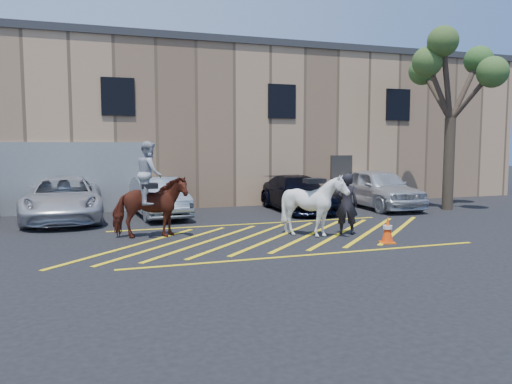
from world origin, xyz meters
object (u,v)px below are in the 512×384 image
object	(u,v)px
car_silver_sedan	(158,197)
traffic_cone	(388,230)
mounted_bay	(150,199)
tree	(452,71)
car_white_suv	(379,188)
car_white_pickup	(64,199)
handler	(347,204)
saddled_white	(314,205)
car_blue_suv	(297,193)

from	to	relation	value
car_silver_sedan	traffic_cone	bearing A→B (deg)	-58.04
car_silver_sedan	mounted_bay	world-z (taller)	mounted_bay
traffic_cone	tree	size ratio (longest dim) A/B	0.10
tree	traffic_cone	bearing A→B (deg)	-140.25
car_white_suv	traffic_cone	world-z (taller)	car_white_suv
car_white_pickup	handler	xyz separation A→B (m)	(8.20, -5.70, 0.15)
mounted_bay	car_white_suv	bearing A→B (deg)	20.63
car_silver_sedan	car_white_suv	world-z (taller)	car_white_suv
handler	car_white_pickup	bearing A→B (deg)	-9.86
handler	traffic_cone	bearing A→B (deg)	131.05
car_silver_sedan	tree	xyz separation A→B (m)	(11.70, -1.82, 4.96)
car_white_suv	traffic_cone	xyz separation A→B (m)	(-3.94, -6.65, -0.48)
car_white_pickup	car_white_suv	xyz separation A→B (m)	(12.58, -0.57, 0.06)
car_white_pickup	car_silver_sedan	size ratio (longest dim) A/B	1.25
saddled_white	car_blue_suv	bearing A→B (deg)	71.63
car_silver_sedan	tree	world-z (taller)	tree
car_white_suv	handler	world-z (taller)	handler
car_silver_sedan	traffic_cone	size ratio (longest dim) A/B	6.12
car_white_suv	tree	distance (m)	5.60
car_silver_sedan	tree	distance (m)	12.84
car_white_suv	car_white_pickup	bearing A→B (deg)	178.86
car_white_suv	saddled_white	bearing A→B (deg)	-135.39
car_white_pickup	tree	size ratio (longest dim) A/B	0.77
car_white_pickup	car_blue_suv	world-z (taller)	car_white_pickup
mounted_bay	tree	size ratio (longest dim) A/B	0.38
car_silver_sedan	car_blue_suv	distance (m)	5.59
tree	mounted_bay	bearing A→B (deg)	-168.90
car_blue_suv	car_white_pickup	bearing A→B (deg)	-179.95
car_silver_sedan	car_white_suv	xyz separation A→B (m)	(9.25, -0.49, 0.11)
car_blue_suv	mounted_bay	world-z (taller)	mounted_bay
car_white_suv	traffic_cone	distance (m)	7.75
car_white_pickup	tree	bearing A→B (deg)	-7.08
car_silver_sedan	handler	size ratio (longest dim) A/B	2.41
car_silver_sedan	car_blue_suv	xyz separation A→B (m)	(5.59, -0.22, -0.02)
handler	saddled_white	distance (m)	1.06
car_silver_sedan	saddled_white	xyz separation A→B (m)	(3.81, -5.59, 0.20)
mounted_bay	car_blue_suv	bearing A→B (deg)	32.38
handler	tree	size ratio (longest dim) A/B	0.25
traffic_cone	saddled_white	bearing A→B (deg)	134.01
car_white_pickup	car_silver_sedan	world-z (taller)	car_white_pickup
car_white_pickup	traffic_cone	distance (m)	11.27
car_blue_suv	mounted_bay	distance (m)	7.59
saddled_white	traffic_cone	bearing A→B (deg)	-45.99
car_silver_sedan	handler	distance (m)	7.43
car_white_pickup	saddled_white	bearing A→B (deg)	-38.33
car_white_pickup	traffic_cone	size ratio (longest dim) A/B	7.67
car_white_pickup	mounted_bay	distance (m)	5.05
car_silver_sedan	mounted_bay	xyz separation A→B (m)	(-0.81, -4.27, 0.40)
mounted_bay	tree	world-z (taller)	tree
saddled_white	tree	size ratio (longest dim) A/B	0.25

